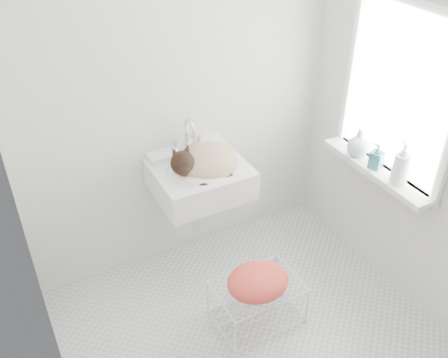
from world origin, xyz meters
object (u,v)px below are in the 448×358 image
bottle_b (375,167)px  cat (202,162)px  sink (200,166)px  wire_rack (257,303)px  bottle_a (397,183)px  bottle_c (357,155)px

bottle_b → cat: bearing=152.0°
sink → bottle_b: sink is taller
wire_rack → bottle_b: size_ratio=3.10×
bottle_a → bottle_c: bearing=90.0°
wire_rack → bottle_c: (0.91, 0.27, 0.70)m
wire_rack → sink: bearing=97.1°
wire_rack → bottle_a: bottle_a is taller
bottle_b → bottle_c: 0.17m
wire_rack → bottle_c: 1.18m
cat → bottle_c: size_ratio=2.56×
sink → bottle_c: sink is taller
cat → bottle_c: bearing=-9.4°
cat → bottle_b: (0.98, -0.52, -0.04)m
cat → bottle_a: (0.98, -0.72, -0.04)m
bottle_c → bottle_b: bearing=-90.0°
sink → bottle_b: 1.12m
sink → bottle_a: 1.23m
sink → cat: size_ratio=1.24×
cat → bottle_c: cat is taller
cat → bottle_b: size_ratio=2.89×
sink → bottle_a: size_ratio=2.56×
bottle_a → bottle_b: bottle_a is taller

